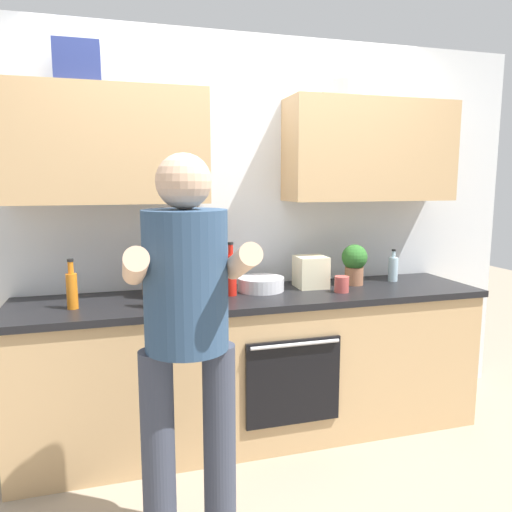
# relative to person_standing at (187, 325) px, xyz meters

# --- Properties ---
(ground_plane) EXTENTS (12.00, 12.00, 0.00)m
(ground_plane) POSITION_rel_person_standing_xyz_m (0.54, 0.85, -1.00)
(ground_plane) COLOR gray
(back_wall_unit) EXTENTS (4.00, 0.38, 2.50)m
(back_wall_unit) POSITION_rel_person_standing_xyz_m (0.54, 1.13, 0.49)
(back_wall_unit) COLOR silver
(back_wall_unit) RESTS_ON ground
(counter) EXTENTS (2.84, 0.67, 0.90)m
(counter) POSITION_rel_person_standing_xyz_m (0.54, 0.85, -0.55)
(counter) COLOR tan
(counter) RESTS_ON ground
(person_standing) EXTENTS (0.49, 0.45, 1.69)m
(person_standing) POSITION_rel_person_standing_xyz_m (0.00, 0.00, 0.00)
(person_standing) COLOR #383D4C
(person_standing) RESTS_ON ground
(bottle_water) EXTENTS (0.06, 0.06, 0.22)m
(bottle_water) POSITION_rel_person_standing_xyz_m (1.55, 0.97, -0.01)
(bottle_water) COLOR silver
(bottle_water) RESTS_ON counter
(bottle_vinegar) EXTENTS (0.07, 0.07, 0.24)m
(bottle_vinegar) POSITION_rel_person_standing_xyz_m (-0.09, 0.71, -0.01)
(bottle_vinegar) COLOR brown
(bottle_vinegar) RESTS_ON counter
(bottle_syrup) EXTENTS (0.06, 0.06, 0.29)m
(bottle_syrup) POSITION_rel_person_standing_xyz_m (0.24, 0.74, 0.01)
(bottle_syrup) COLOR #8C4C14
(bottle_syrup) RESTS_ON counter
(bottle_soy) EXTENTS (0.06, 0.06, 0.33)m
(bottle_soy) POSITION_rel_person_standing_xyz_m (0.23, 1.02, 0.05)
(bottle_soy) COLOR black
(bottle_soy) RESTS_ON counter
(bottle_soda) EXTENTS (0.06, 0.06, 0.28)m
(bottle_soda) POSITION_rel_person_standing_xyz_m (0.04, 0.81, 0.02)
(bottle_soda) COLOR #198C33
(bottle_soda) RESTS_ON counter
(bottle_hotsauce) EXTENTS (0.07, 0.07, 0.32)m
(bottle_hotsauce) POSITION_rel_person_standing_xyz_m (0.39, 0.87, 0.03)
(bottle_hotsauce) COLOR red
(bottle_hotsauce) RESTS_ON counter
(bottle_juice) EXTENTS (0.06, 0.06, 0.27)m
(bottle_juice) POSITION_rel_person_standing_xyz_m (-0.50, 0.80, 0.01)
(bottle_juice) COLOR orange
(bottle_juice) RESTS_ON counter
(cup_ceramic) EXTENTS (0.09, 0.09, 0.10)m
(cup_ceramic) POSITION_rel_person_standing_xyz_m (1.06, 0.76, -0.05)
(cup_ceramic) COLOR #BF4C47
(cup_ceramic) RESTS_ON counter
(mixing_bowl) EXTENTS (0.29, 0.29, 0.08)m
(mixing_bowl) POSITION_rel_person_standing_xyz_m (0.60, 0.95, -0.06)
(mixing_bowl) COLOR silver
(mixing_bowl) RESTS_ON counter
(knife_block) EXTENTS (0.10, 0.14, 0.28)m
(knife_block) POSITION_rel_person_standing_xyz_m (-0.07, 0.97, 0.01)
(knife_block) COLOR brown
(knife_block) RESTS_ON counter
(potted_herb) EXTENTS (0.17, 0.17, 0.27)m
(potted_herb) POSITION_rel_person_standing_xyz_m (1.24, 0.94, 0.05)
(potted_herb) COLOR #9E6647
(potted_herb) RESTS_ON counter
(grocery_bag_rice) EXTENTS (0.20, 0.20, 0.20)m
(grocery_bag_rice) POSITION_rel_person_standing_xyz_m (0.94, 0.95, 0.00)
(grocery_bag_rice) COLOR beige
(grocery_bag_rice) RESTS_ON counter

